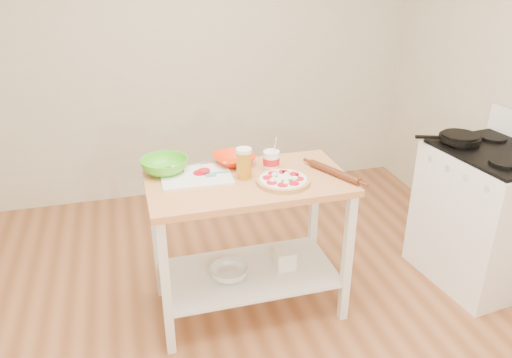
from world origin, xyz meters
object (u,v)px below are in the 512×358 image
Objects in this scene: skillet at (459,138)px; knife at (181,166)px; prep_island at (248,218)px; shelf_glass_bowl at (229,272)px; green_bowl at (165,166)px; orange_bowl at (234,159)px; pizza at (283,180)px; yogurt_tub at (271,161)px; beer_pint at (244,163)px; rolling_pin at (334,172)px; cutting_board at (196,175)px; shelf_bin at (285,259)px; gas_stove at (484,216)px; spatula at (217,174)px.

skillet reaches higher than knife.
prep_island is 2.87× the size of skillet.
knife is 1.12× the size of shelf_glass_bowl.
green_bowl is at bearing 153.66° from prep_island.
knife reaches higher than prep_island.
skillet is 1.48m from orange_bowl.
pizza is 1.45× the size of yogurt_tub.
shelf_glass_bowl is at bearing -154.38° from beer_pint.
yogurt_tub reaches higher than beer_pint.
orange_bowl is at bearing 93.31° from beer_pint.
pizza reaches higher than rolling_pin.
prep_island is 0.57m from rolling_pin.
yogurt_tub is 0.37m from rolling_pin.
cutting_board is at bearing 155.38° from pizza.
skillet reaches higher than shelf_bin.
green_bowl reaches higher than shelf_bin.
prep_island is at bearing -20.37° from cutting_board.
yogurt_tub is at bearing -160.11° from skillet.
orange_bowl reaches higher than shelf_bin.
orange_bowl is (-0.21, 0.34, 0.01)m from pizza.
prep_island is 0.37m from shelf_glass_bowl.
pizza is 0.70m from shelf_glass_bowl.
green_bowl reaches higher than pizza.
orange_bowl is at bearing 136.72° from shelf_bin.
yogurt_tub is (0.17, 0.09, 0.31)m from prep_island.
skillet is at bearing 2.72° from beer_pint.
gas_stove is 1.49m from pizza.
shelf_glass_bowl is at bearing -110.93° from orange_bowl.
pizza is 0.39m from spatula.
shelf_bin is at bearing -18.48° from green_bowl.
knife is at bearing 13.69° from green_bowl.
orange_bowl is at bearing 69.07° from shelf_glass_bowl.
beer_pint is at bearing 25.62° from shelf_glass_bowl.
spatula is at bearing 157.41° from beer_pint.
prep_island is 0.40m from shelf_bin.
cutting_board is 0.20m from green_bowl.
orange_bowl reaches higher than knife.
rolling_pin is at bearing -149.68° from skillet.
yogurt_tub is at bearing 28.84° from prep_island.
cutting_board is at bearing 137.50° from shelf_glass_bowl.
orange_bowl is at bearing 142.69° from yogurt_tub.
yogurt_tub is at bearing 124.29° from shelf_bin.
rolling_pin is 3.03× the size of shelf_bin.
beer_pint is 0.74× the size of shelf_glass_bowl.
green_bowl reaches higher than knife.
pizza is at bearing -120.56° from shelf_bin.
rolling_pin is at bearing -13.13° from spatula.
cutting_board reaches higher than shelf_bin.
cutting_board is at bearing 166.68° from gas_stove.
gas_stove is at bearing -3.24° from prep_island.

